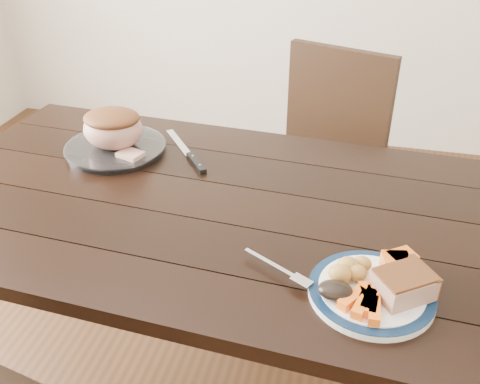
% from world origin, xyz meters
% --- Properties ---
extents(dining_table, '(1.65, 0.99, 0.75)m').
position_xyz_m(dining_table, '(-0.00, 0.00, 0.66)').
color(dining_table, black).
rests_on(dining_table, ground).
extents(chair_far, '(0.54, 0.54, 0.93)m').
position_xyz_m(chair_far, '(0.23, 0.73, 0.52)').
color(chair_far, black).
rests_on(chair_far, ground).
extents(dinner_plate, '(0.26, 0.26, 0.02)m').
position_xyz_m(dinner_plate, '(0.42, -0.27, 0.76)').
color(dinner_plate, white).
rests_on(dinner_plate, dining_table).
extents(plate_rim, '(0.26, 0.26, 0.02)m').
position_xyz_m(plate_rim, '(0.42, -0.27, 0.77)').
color(plate_rim, '#0B1E37').
rests_on(plate_rim, dinner_plate).
extents(serving_platter, '(0.30, 0.30, 0.02)m').
position_xyz_m(serving_platter, '(-0.37, 0.20, 0.76)').
color(serving_platter, white).
rests_on(serving_platter, dining_table).
extents(pork_slice, '(0.14, 0.13, 0.05)m').
position_xyz_m(pork_slice, '(0.48, -0.28, 0.79)').
color(pork_slice, tan).
rests_on(pork_slice, dinner_plate).
extents(roasted_potatoes, '(0.09, 0.09, 0.04)m').
position_xyz_m(roasted_potatoes, '(0.37, -0.25, 0.79)').
color(roasted_potatoes, gold).
rests_on(roasted_potatoes, dinner_plate).
extents(carrot_batons, '(0.08, 0.11, 0.02)m').
position_xyz_m(carrot_batons, '(0.41, -0.33, 0.78)').
color(carrot_batons, orange).
rests_on(carrot_batons, dinner_plate).
extents(pumpkin_wedges, '(0.08, 0.07, 0.04)m').
position_xyz_m(pumpkin_wedges, '(0.47, -0.20, 0.79)').
color(pumpkin_wedges, orange).
rests_on(pumpkin_wedges, dinner_plate).
extents(dark_mushroom, '(0.07, 0.05, 0.03)m').
position_xyz_m(dark_mushroom, '(0.35, -0.31, 0.79)').
color(dark_mushroom, black).
rests_on(dark_mushroom, dinner_plate).
extents(fork, '(0.16, 0.10, 0.00)m').
position_xyz_m(fork, '(0.23, -0.26, 0.77)').
color(fork, silver).
rests_on(fork, dinner_plate).
extents(roast_joint, '(0.18, 0.16, 0.12)m').
position_xyz_m(roast_joint, '(-0.37, 0.20, 0.82)').
color(roast_joint, tan).
rests_on(roast_joint, serving_platter).
extents(cut_slice, '(0.08, 0.07, 0.02)m').
position_xyz_m(cut_slice, '(-0.29, 0.14, 0.78)').
color(cut_slice, tan).
rests_on(cut_slice, serving_platter).
extents(carving_knife, '(0.21, 0.27, 0.01)m').
position_xyz_m(carving_knife, '(-0.12, 0.21, 0.76)').
color(carving_knife, silver).
rests_on(carving_knife, dining_table).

